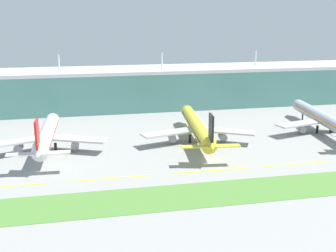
# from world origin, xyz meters

# --- Properties ---
(ground_plane) EXTENTS (600.00, 600.00, 0.00)m
(ground_plane) POSITION_xyz_m (0.00, 0.00, 0.00)
(ground_plane) COLOR gray
(terminal_building) EXTENTS (288.00, 34.00, 32.20)m
(terminal_building) POSITION_xyz_m (-0.00, 96.10, 11.81)
(terminal_building) COLOR #5B9E93
(terminal_building) RESTS_ON ground
(airliner_near_middle) EXTENTS (48.77, 60.16, 18.90)m
(airliner_near_middle) POSITION_xyz_m (-59.44, 24.41, 6.44)
(airliner_near_middle) COLOR white
(airliner_near_middle) RESTS_ON ground
(airliner_center) EXTENTS (48.50, 68.74, 18.90)m
(airliner_center) POSITION_xyz_m (2.19, 24.38, 6.45)
(airliner_center) COLOR yellow
(airliner_center) RESTS_ON ground
(airliner_far_middle) EXTENTS (48.43, 68.74, 18.90)m
(airliner_far_middle) POSITION_xyz_m (63.11, 26.92, 6.45)
(airliner_far_middle) COLOR #ADB2BC
(airliner_far_middle) RESTS_ON ground
(taxiway_stripe_west) EXTENTS (28.00, 0.70, 0.04)m
(taxiway_stripe_west) POSITION_xyz_m (-71.00, -10.22, 0.02)
(taxiway_stripe_west) COLOR yellow
(taxiway_stripe_west) RESTS_ON ground
(taxiway_stripe_mid_west) EXTENTS (28.00, 0.70, 0.04)m
(taxiway_stripe_mid_west) POSITION_xyz_m (-37.00, -10.22, 0.02)
(taxiway_stripe_mid_west) COLOR yellow
(taxiway_stripe_mid_west) RESTS_ON ground
(taxiway_stripe_centre) EXTENTS (28.00, 0.70, 0.04)m
(taxiway_stripe_centre) POSITION_xyz_m (-3.00, -10.22, 0.02)
(taxiway_stripe_centre) COLOR yellow
(taxiway_stripe_centre) RESTS_ON ground
(taxiway_stripe_mid_east) EXTENTS (28.00, 0.70, 0.04)m
(taxiway_stripe_mid_east) POSITION_xyz_m (31.00, -10.22, 0.02)
(taxiway_stripe_mid_east) COLOR yellow
(taxiway_stripe_mid_east) RESTS_ON ground
(grass_verge) EXTENTS (300.00, 18.00, 0.10)m
(grass_verge) POSITION_xyz_m (0.00, -28.80, 0.05)
(grass_verge) COLOR #518438
(grass_verge) RESTS_ON ground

